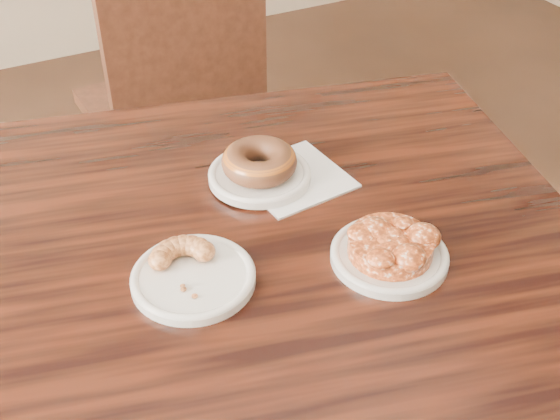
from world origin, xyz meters
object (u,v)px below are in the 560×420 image
chair_far (168,109)px  cruller_fragment (192,267)px  cafe_table (282,413)px  glazed_donut (259,161)px  apple_fritter (391,242)px

chair_far → cruller_fragment: size_ratio=8.73×
cafe_table → cruller_fragment: bearing=-163.4°
glazed_donut → cruller_fragment: (-0.17, -0.16, -0.01)m
glazed_donut → apple_fritter: (0.08, -0.24, -0.01)m
chair_far → glazed_donut: chair_far is taller
chair_far → glazed_donut: bearing=79.6°
apple_fritter → chair_far: bearing=88.6°
glazed_donut → apple_fritter: glazed_donut is taller
chair_far → glazed_donut: (-0.10, -0.79, 0.34)m
cafe_table → cruller_fragment: size_ratio=8.50×
chair_far → cruller_fragment: (-0.28, -0.95, 0.33)m
cafe_table → apple_fritter: size_ratio=5.66×
glazed_donut → apple_fritter: 0.26m
chair_far → glazed_donut: size_ratio=7.75×
cafe_table → chair_far: bearing=95.1°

